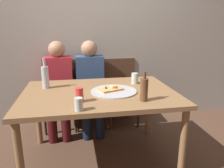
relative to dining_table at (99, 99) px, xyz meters
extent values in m
plane|color=#513828|center=(0.00, 0.00, -0.67)|extent=(8.00, 8.00, 0.00)
cube|color=gray|center=(0.00, 1.08, 0.63)|extent=(6.00, 0.10, 2.60)
cube|color=olive|center=(0.00, 0.00, 0.05)|extent=(1.45, 1.02, 0.04)
cylinder|color=olive|center=(-0.67, -0.45, -0.32)|extent=(0.06, 0.06, 0.71)
cylinder|color=olive|center=(0.67, -0.45, -0.32)|extent=(0.06, 0.06, 0.71)
cylinder|color=olive|center=(-0.67, 0.45, -0.32)|extent=(0.06, 0.06, 0.71)
cylinder|color=olive|center=(0.67, 0.45, -0.32)|extent=(0.06, 0.06, 0.71)
cylinder|color=#ADADB2|center=(0.14, -0.03, 0.08)|extent=(0.44, 0.44, 0.01)
cube|color=tan|center=(0.11, -0.01, 0.10)|extent=(0.25, 0.20, 0.02)
sphere|color=#EAD184|center=(0.13, -0.01, 0.12)|extent=(0.04, 0.04, 0.04)
sphere|color=#2D381E|center=(0.06, -0.01, 0.11)|extent=(0.02, 0.02, 0.02)
sphere|color=#B22D23|center=(0.16, -0.01, 0.11)|extent=(0.03, 0.03, 0.03)
cylinder|color=#B2BCC1|center=(-0.52, 0.21, 0.18)|extent=(0.07, 0.07, 0.22)
cylinder|color=#B2BCC1|center=(-0.52, 0.21, 0.34)|extent=(0.03, 0.03, 0.08)
cylinder|color=brown|center=(0.34, -0.32, 0.17)|extent=(0.07, 0.07, 0.19)
cylinder|color=brown|center=(0.34, -0.32, 0.30)|extent=(0.03, 0.03, 0.06)
cylinder|color=#B7C6BC|center=(-0.21, -0.44, 0.13)|extent=(0.06, 0.06, 0.10)
cylinder|color=#B7C6BC|center=(0.41, 0.22, 0.13)|extent=(0.07, 0.07, 0.12)
cylinder|color=red|center=(-0.19, -0.25, 0.14)|extent=(0.07, 0.07, 0.12)
cube|color=#472D1E|center=(-0.44, 0.83, -0.22)|extent=(0.44, 0.44, 0.05)
cube|color=#472D1E|center=(-0.44, 1.03, 0.00)|extent=(0.44, 0.04, 0.45)
cylinder|color=#472D1E|center=(-0.25, 0.64, -0.46)|extent=(0.04, 0.04, 0.42)
cylinder|color=#472D1E|center=(-0.63, 0.64, -0.46)|extent=(0.04, 0.04, 0.42)
cylinder|color=#472D1E|center=(-0.25, 1.02, -0.46)|extent=(0.04, 0.04, 0.42)
cylinder|color=#472D1E|center=(-0.63, 1.02, -0.46)|extent=(0.04, 0.04, 0.42)
cube|color=#472D1E|center=(-0.03, 0.83, -0.22)|extent=(0.44, 0.44, 0.05)
cube|color=#472D1E|center=(-0.03, 1.03, 0.00)|extent=(0.44, 0.04, 0.45)
cylinder|color=#472D1E|center=(0.16, 0.64, -0.46)|extent=(0.04, 0.04, 0.42)
cylinder|color=#472D1E|center=(-0.22, 0.64, -0.46)|extent=(0.04, 0.04, 0.42)
cylinder|color=#472D1E|center=(0.16, 1.02, -0.46)|extent=(0.04, 0.04, 0.42)
cylinder|color=#472D1E|center=(-0.22, 1.02, -0.46)|extent=(0.04, 0.04, 0.42)
cube|color=#472D1E|center=(0.41, 0.83, -0.22)|extent=(0.44, 0.44, 0.05)
cube|color=#472D1E|center=(0.41, 1.03, 0.00)|extent=(0.44, 0.04, 0.45)
cylinder|color=#472D1E|center=(0.60, 0.64, -0.46)|extent=(0.04, 0.04, 0.42)
cylinder|color=#472D1E|center=(0.22, 0.64, -0.46)|extent=(0.04, 0.04, 0.42)
cylinder|color=#472D1E|center=(0.60, 1.02, -0.46)|extent=(0.04, 0.04, 0.42)
cylinder|color=#472D1E|center=(0.22, 1.02, -0.46)|extent=(0.04, 0.04, 0.42)
cube|color=maroon|center=(-0.44, 0.85, 0.04)|extent=(0.36, 0.22, 0.52)
sphere|color=#A87A5B|center=(-0.44, 0.85, 0.39)|extent=(0.21, 0.21, 0.21)
cylinder|color=#3F0E12|center=(-0.36, 0.65, -0.22)|extent=(0.12, 0.40, 0.12)
cylinder|color=#3F0E12|center=(-0.52, 0.65, -0.22)|extent=(0.12, 0.40, 0.12)
cylinder|color=#3F0E12|center=(-0.36, 0.45, -0.45)|extent=(0.11, 0.11, 0.45)
cylinder|color=#3F0E12|center=(-0.52, 0.45, -0.45)|extent=(0.11, 0.11, 0.45)
cube|color=navy|center=(-0.03, 0.85, 0.04)|extent=(0.36, 0.22, 0.52)
sphere|color=#A87A5B|center=(-0.03, 0.85, 0.39)|extent=(0.21, 0.21, 0.21)
cylinder|color=black|center=(0.05, 0.65, -0.22)|extent=(0.12, 0.40, 0.12)
cylinder|color=black|center=(-0.11, 0.65, -0.22)|extent=(0.12, 0.40, 0.12)
cylinder|color=black|center=(0.05, 0.45, -0.45)|extent=(0.11, 0.11, 0.45)
cylinder|color=black|center=(-0.11, 0.45, -0.45)|extent=(0.11, 0.11, 0.45)
camera|label=1|loc=(-0.22, -1.98, 0.71)|focal=34.79mm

